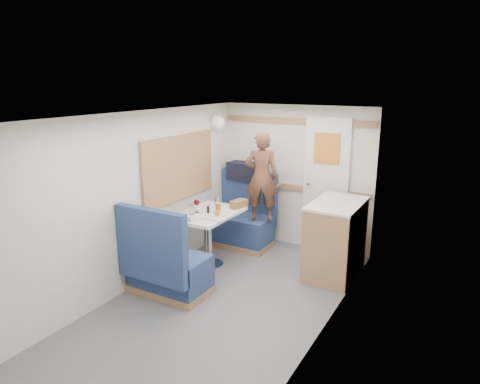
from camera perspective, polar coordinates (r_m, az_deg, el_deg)
The scene contains 26 objects.
floor at distance 4.56m, azimuth -4.17°, elevation -15.96°, with size 4.50×4.50×0.00m, color #515156.
ceiling at distance 3.94m, azimuth -4.71°, elevation 9.96°, with size 4.50×4.50×0.00m, color silver.
wall_back at distance 6.07m, azimuth 7.44°, elevation 2.00°, with size 2.20×0.02×2.00m, color silver.
wall_left at distance 4.81m, azimuth -15.39°, elevation -1.78°, with size 0.02×4.50×2.00m, color silver.
wall_right at distance 3.68m, azimuth 10.09°, elevation -6.61°, with size 0.02×4.50×2.00m, color silver.
oak_trim_low at distance 6.08m, azimuth 7.32°, elevation 0.59°, with size 2.15×0.02×0.08m, color olive.
oak_trim_high at distance 5.93m, azimuth 7.61°, elevation 9.34°, with size 2.15×0.02×0.08m, color olive.
side_window at distance 5.47m, azimuth -8.10°, elevation 3.26°, with size 0.04×1.30×0.72m, color #ABB59A.
rear_door at distance 5.90m, azimuth 11.35°, elevation 1.18°, with size 0.62×0.12×1.86m.
dinette_table at distance 5.41m, azimuth -4.20°, elevation -4.28°, with size 0.62×0.92×0.72m.
bench_far at distance 6.19m, azimuth 0.27°, elevation -4.35°, with size 0.90×0.59×1.05m.
bench_near at distance 4.86m, azimuth -9.84°, elevation -10.09°, with size 0.90×0.59×1.05m.
ledge at distance 6.25m, azimuth 1.42°, elevation 1.36°, with size 0.90×0.14×0.04m, color olive.
dome_light at distance 6.07m, azimuth -3.04°, elevation 9.28°, with size 0.20×0.20×0.20m, color white.
galley_counter at distance 5.33m, azimuth 12.58°, elevation -6.05°, with size 0.57×0.92×0.92m.
person at distance 5.74m, azimuth 2.89°, elevation 1.99°, with size 0.45×0.29×1.22m, color brown.
duffel_bag at distance 6.25m, azimuth 0.83°, elevation 2.76°, with size 0.54×0.26×0.26m, color black.
tray at distance 5.18m, azimuth -2.78°, elevation -3.22°, with size 0.28×0.36×0.02m, color silver.
orange_fruit at distance 5.16m, azimuth -3.08°, elevation -2.78°, with size 0.07×0.07×0.07m, color orange.
cheese_block at distance 5.06m, azimuth -6.71°, elevation -3.42°, with size 0.10×0.06×0.03m, color #EBE387.
wine_glass at distance 5.33m, azimuth -5.80°, elevation -1.47°, with size 0.08×0.08×0.17m.
tumbler_left at distance 5.29m, azimuth -6.48°, elevation -2.36°, with size 0.07×0.07×0.12m, color silver.
tumbler_mid at distance 5.65m, azimuth -3.12°, elevation -1.24°, with size 0.06×0.06×0.10m, color white.
beer_glass at distance 5.35m, azimuth -2.93°, elevation -2.17°, with size 0.07×0.07×0.10m, color brown.
pepper_grinder at distance 5.32m, azimuth -4.27°, elevation -2.34°, with size 0.03×0.03×0.09m, color black.
bread_loaf at distance 5.54m, azimuth -0.15°, elevation -1.58°, with size 0.13×0.23×0.10m, color brown.
Camera 1 is at (2.19, -3.25, 2.32)m, focal length 32.00 mm.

